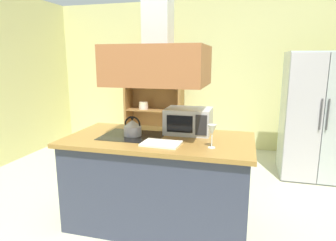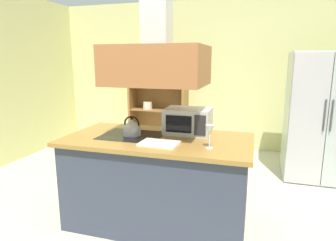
% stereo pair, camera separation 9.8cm
% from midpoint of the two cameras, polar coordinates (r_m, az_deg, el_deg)
% --- Properties ---
extents(ground_plane, '(7.80, 7.80, 0.00)m').
position_cam_midpoint_polar(ground_plane, '(3.10, -1.60, -20.27)').
color(ground_plane, beige).
extents(wall_back, '(6.00, 0.12, 2.70)m').
position_cam_midpoint_polar(wall_back, '(5.57, 7.18, 8.68)').
color(wall_back, beige).
rests_on(wall_back, ground).
extents(kitchen_island, '(1.81, 0.94, 0.90)m').
position_cam_midpoint_polar(kitchen_island, '(3.00, -2.71, -11.63)').
color(kitchen_island, '#33384B').
rests_on(kitchen_island, ground).
extents(range_hood, '(0.90, 0.70, 1.29)m').
position_cam_midpoint_polar(range_hood, '(2.75, -2.96, 13.22)').
color(range_hood, '#A25F36').
extents(refrigerator, '(0.90, 0.78, 1.75)m').
position_cam_midpoint_polar(refrigerator, '(4.55, 26.47, 0.84)').
color(refrigerator, silver).
rests_on(refrigerator, ground).
extents(dish_cabinet, '(1.09, 0.40, 1.75)m').
position_cam_midpoint_polar(dish_cabinet, '(5.64, -3.13, 2.88)').
color(dish_cabinet, olive).
rests_on(dish_cabinet, ground).
extents(kettle, '(0.18, 0.18, 0.20)m').
position_cam_midpoint_polar(kettle, '(2.92, -7.88, -1.39)').
color(kettle, '#B9B4C4').
rests_on(kettle, kitchen_island).
extents(cutting_board, '(0.35, 0.26, 0.02)m').
position_cam_midpoint_polar(cutting_board, '(2.63, -2.46, -4.49)').
color(cutting_board, white).
rests_on(cutting_board, kitchen_island).
extents(microwave, '(0.46, 0.35, 0.26)m').
position_cam_midpoint_polar(microwave, '(3.00, 3.08, -0.07)').
color(microwave, '#B7BABF').
rests_on(microwave, kitchen_island).
extents(wine_glass_on_counter, '(0.08, 0.08, 0.21)m').
position_cam_midpoint_polar(wine_glass_on_counter, '(2.51, 7.49, -2.01)').
color(wine_glass_on_counter, silver).
rests_on(wine_glass_on_counter, kitchen_island).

